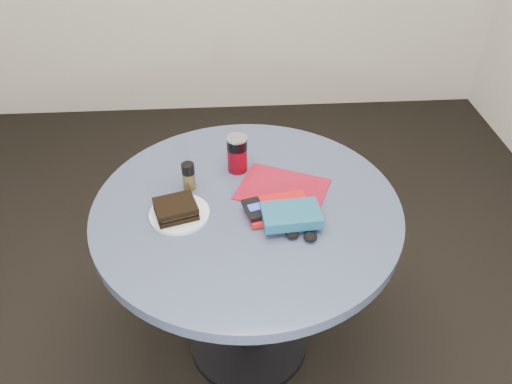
{
  "coord_description": "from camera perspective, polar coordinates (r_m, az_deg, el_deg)",
  "views": [
    {
      "loc": [
        -0.05,
        -1.23,
        1.79
      ],
      "look_at": [
        0.03,
        0.0,
        0.8
      ],
      "focal_mm": 35.0,
      "sensor_mm": 36.0,
      "label": 1
    }
  ],
  "objects": [
    {
      "name": "plate",
      "position": [
        1.59,
        -8.74,
        -2.49
      ],
      "size": [
        0.2,
        0.2,
        0.01
      ],
      "primitive_type": "cylinder",
      "rotation": [
        0.0,
        0.0,
        -0.08
      ],
      "color": "white",
      "rests_on": "table"
    },
    {
      "name": "mp3_player",
      "position": [
        1.55,
        -0.17,
        -1.97
      ],
      "size": [
        0.08,
        0.11,
        0.02
      ],
      "color": "black",
      "rests_on": "red_book"
    },
    {
      "name": "magazine",
      "position": [
        1.67,
        3.05,
        0.33
      ],
      "size": [
        0.35,
        0.31,
        0.01
      ],
      "primitive_type": "cube",
      "rotation": [
        0.0,
        0.0,
        -0.42
      ],
      "color": "maroon",
      "rests_on": "table"
    },
    {
      "name": "headphones",
      "position": [
        1.49,
        5.18,
        -4.96
      ],
      "size": [
        0.1,
        0.07,
        0.02
      ],
      "color": "black",
      "rests_on": "table"
    },
    {
      "name": "novel",
      "position": [
        1.52,
        4.04,
        -2.66
      ],
      "size": [
        0.19,
        0.13,
        0.03
      ],
      "primitive_type": "cube",
      "rotation": [
        0.0,
        0.0,
        0.08
      ],
      "color": "navy",
      "rests_on": "red_book"
    },
    {
      "name": "table",
      "position": [
        1.72,
        -1.0,
        -5.58
      ],
      "size": [
        1.0,
        1.0,
        0.75
      ],
      "color": "black",
      "rests_on": "ground"
    },
    {
      "name": "soda_can",
      "position": [
        1.73,
        -2.16,
        4.38
      ],
      "size": [
        0.08,
        0.08,
        0.13
      ],
      "color": "maroon",
      "rests_on": "table"
    },
    {
      "name": "red_book",
      "position": [
        1.58,
        2.57,
        -1.92
      ],
      "size": [
        0.22,
        0.16,
        0.02
      ],
      "primitive_type": "cube",
      "rotation": [
        0.0,
        0.0,
        0.15
      ],
      "color": "red",
      "rests_on": "magazine"
    },
    {
      "name": "ground",
      "position": [
        2.17,
        -0.82,
        -16.71
      ],
      "size": [
        4.0,
        4.0,
        0.0
      ],
      "primitive_type": "plane",
      "color": "black",
      "rests_on": "ground"
    },
    {
      "name": "sandwich",
      "position": [
        1.56,
        -9.16,
        -1.91
      ],
      "size": [
        0.15,
        0.14,
        0.04
      ],
      "color": "black",
      "rests_on": "plate"
    },
    {
      "name": "pepper_grinder",
      "position": [
        1.66,
        -7.7,
        1.81
      ],
      "size": [
        0.06,
        0.06,
        0.1
      ],
      "color": "#493F1F",
      "rests_on": "table"
    }
  ]
}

